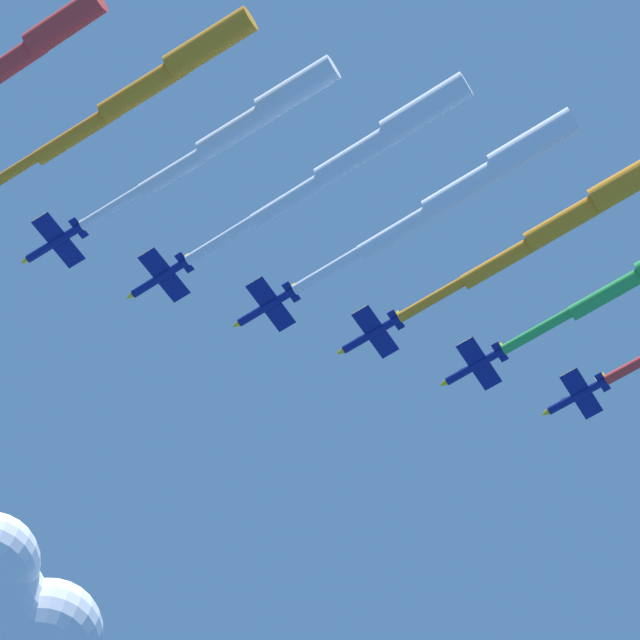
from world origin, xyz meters
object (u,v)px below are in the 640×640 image
Objects in this scene: jet_starboard_mid at (464,187)px; jet_port_inner at (141,89)px; jet_lead at (4,67)px; jet_port_mid at (357,154)px; jet_port_outer at (564,221)px; jet_starboard_inner at (234,131)px.

jet_port_inner is at bearing 172.09° from jet_starboard_mid.
jet_lead reaches higher than jet_port_mid.
jet_port_outer is at bearing -5.02° from jet_starboard_mid.
jet_port_mid is (28.36, -4.15, -1.22)m from jet_port_inner.
jet_port_outer is at bearing -9.01° from jet_lead.
jet_port_mid is (15.43, -4.28, -1.96)m from jet_starboard_inner.
jet_port_mid is at bearing 172.91° from jet_starboard_mid.
jet_port_mid is 1.04× the size of jet_port_outer.
jet_lead is 17.33m from jet_port_inner.
jet_starboard_mid is (14.52, -1.81, 0.20)m from jet_port_mid.
jet_port_outer reaches higher than jet_port_mid.
jet_lead is 45.93m from jet_port_mid.
jet_starboard_mid is (29.94, -6.09, -1.75)m from jet_starboard_inner.
jet_port_mid is at bearing 173.93° from jet_port_outer.
jet_starboard_inner is at bearing -8.36° from jet_lead.
jet_port_mid is 28.82m from jet_port_outer.
jet_starboard_inner is 16.13m from jet_port_mid.
jet_port_inner is at bearing 171.67° from jet_port_mid.
jet_starboard_mid is at bearing -7.91° from jet_port_inner.
jet_starboard_inner reaches higher than jet_starboard_mid.
jet_port_inner is at bearing -179.42° from jet_starboard_inner.
jet_starboard_inner is 0.93× the size of jet_port_mid.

